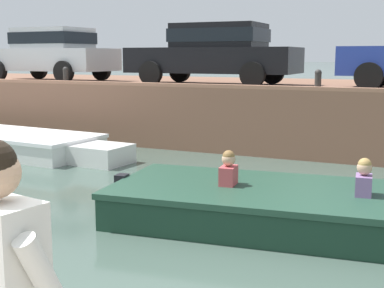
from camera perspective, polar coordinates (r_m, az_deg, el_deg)
ground_plane at (r=7.51m, az=4.96°, el=-8.25°), size 400.00×400.00×0.00m
far_quay_wall at (r=14.70m, az=15.35°, el=3.19°), size 60.00×6.00×1.54m
far_wall_coping at (r=11.81m, az=13.13°, el=5.78°), size 60.00×0.24×0.08m
boat_moored_west_white at (r=13.60m, az=-19.66°, el=0.26°), size 6.74×2.26×0.49m
motorboat_passing at (r=7.29m, az=13.56°, el=-6.90°), size 6.31×2.65×0.99m
car_leftmost_silver at (r=16.64m, az=-14.81°, el=9.47°), size 4.06×2.01×1.54m
car_left_inner_black at (r=13.89m, az=2.50°, el=9.85°), size 4.38×1.95×1.54m
mooring_bollard_west at (r=14.85m, az=-13.32°, el=7.23°), size 0.15×0.15×0.44m
mooring_bollard_mid at (r=11.93m, az=13.27°, el=6.77°), size 0.15×0.15×0.44m
person_seated_right at (r=2.33m, az=-18.72°, el=-13.83°), size 0.57×0.58×0.97m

